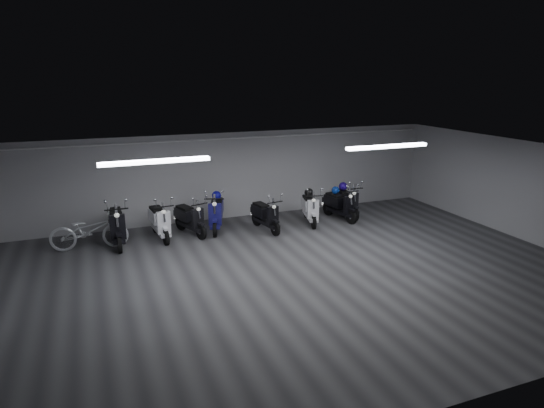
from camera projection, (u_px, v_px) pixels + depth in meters
name	position (u px, v px, depth m)	size (l,w,h in m)	color
floor	(297.00, 274.00, 11.16)	(14.00, 10.00, 0.01)	#39393C
ceiling	(299.00, 157.00, 10.41)	(14.00, 10.00, 0.01)	gray
back_wall	(235.00, 175.00, 15.28)	(14.00, 0.01, 2.80)	#ABABAD
front_wall	(453.00, 320.00, 6.30)	(14.00, 0.01, 2.80)	#ABABAD
right_wall	(525.00, 191.00, 13.25)	(0.01, 10.00, 2.80)	#ABABAD
fluor_strip_left	(155.00, 161.00, 10.28)	(2.40, 0.18, 0.08)	white
fluor_strip_right	(387.00, 147.00, 12.38)	(2.40, 0.18, 0.08)	white
conduit	(235.00, 138.00, 14.88)	(0.05, 0.05, 13.60)	white
scooter_1	(116.00, 219.00, 12.88)	(0.67, 2.00, 1.49)	black
scooter_2	(159.00, 216.00, 13.40)	(0.61, 1.84, 1.37)	white
scooter_3	(190.00, 213.00, 13.75)	(0.58, 1.74, 1.29)	black
scooter_4	(216.00, 208.00, 14.15)	(0.63, 1.89, 1.41)	navy
scooter_5	(266.00, 211.00, 14.11)	(0.56, 1.69, 1.26)	black
scooter_6	(310.00, 204.00, 14.80)	(0.58, 1.73, 1.29)	white
scooter_7	(340.00, 200.00, 15.21)	(0.58, 1.73, 1.29)	black
scooter_8	(346.00, 197.00, 15.57)	(0.59, 1.78, 1.32)	black
bicycle	(88.00, 226.00, 12.59)	(0.71, 2.00, 1.29)	silver
helmet_0	(216.00, 196.00, 14.32)	(0.28, 0.28, 0.28)	#0F0C88
helmet_1	(335.00, 190.00, 15.33)	(0.25, 0.25, 0.25)	navy
helmet_2	(343.00, 186.00, 15.71)	(0.28, 0.28, 0.28)	#220B82
helmet_3	(309.00, 193.00, 14.95)	(0.29, 0.29, 0.29)	black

